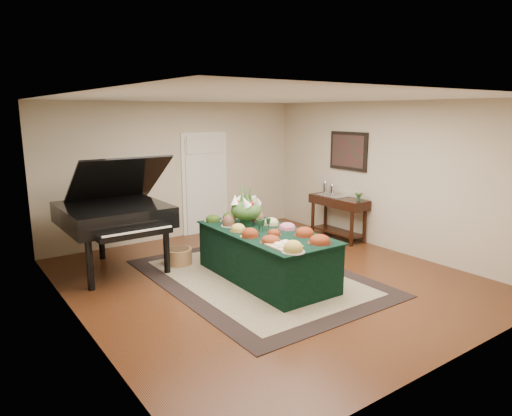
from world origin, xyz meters
TOP-DOWN VIEW (x-y plane):
  - ground at (0.00, 0.00)m, footprint 6.00×6.00m
  - area_rug at (-0.12, 0.12)m, footprint 2.73×3.83m
  - kitchen_doorway at (0.60, 2.97)m, footprint 1.05×0.07m
  - buffet_table at (-0.06, -0.03)m, footprint 1.14×2.35m
  - food_platters at (-0.05, 0.01)m, footprint 1.00×2.34m
  - cutting_board at (-0.31, -0.76)m, footprint 0.38×0.38m
  - green_goblets at (-0.06, 0.05)m, footprint 0.24×0.12m
  - floral_centerpiece at (-0.05, 0.49)m, footprint 0.51×0.51m
  - grand_piano at (-1.75, 1.72)m, footprint 1.64×1.85m
  - wicker_basket at (-0.82, 1.37)m, footprint 0.44×0.44m
  - mahogany_sideboard at (2.50, 0.97)m, footprint 0.45×1.27m
  - tea_service at (2.50, 1.24)m, footprint 0.34×0.58m
  - pink_bouquet at (2.50, 0.45)m, footprint 0.16×0.16m
  - wall_painting at (2.72, 0.97)m, footprint 0.05×0.95m

SIDE VIEW (x-z plane):
  - ground at x=0.00m, z-range 0.00..0.00m
  - area_rug at x=-0.12m, z-range 0.00..0.01m
  - wicker_basket at x=-0.82m, z-range 0.00..0.27m
  - buffet_table at x=-0.06m, z-range 0.00..0.76m
  - mahogany_sideboard at x=2.50m, z-range 0.23..1.08m
  - cutting_board at x=-0.31m, z-range 0.74..0.84m
  - food_platters at x=-0.05m, z-range 0.73..0.87m
  - green_goblets at x=-0.06m, z-range 0.76..0.94m
  - grand_piano at x=-1.75m, z-range 0.01..1.86m
  - tea_service at x=2.50m, z-range 0.82..1.12m
  - pink_bouquet at x=2.50m, z-range 0.88..1.09m
  - kitchen_doorway at x=0.60m, z-range -0.03..2.07m
  - floral_centerpiece at x=-0.05m, z-range 0.80..1.31m
  - wall_painting at x=2.72m, z-range 1.38..2.12m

